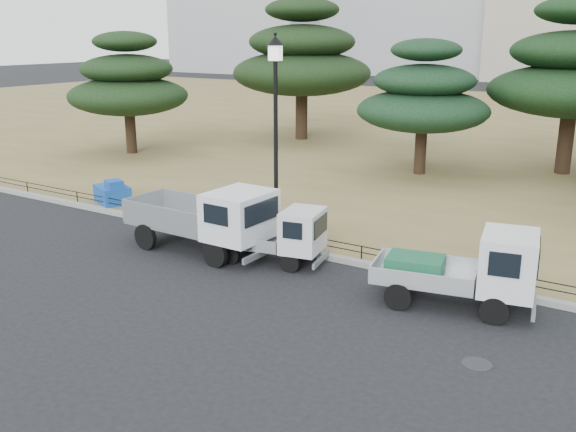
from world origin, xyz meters
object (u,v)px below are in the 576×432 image
Objects in this scene: street_lamp at (276,106)px; tarp_pile at (113,193)px; truck_kei_front at (278,235)px; truck_large at (207,216)px; truck_kei_rear at (466,269)px.

street_lamp reaches higher than tarp_pile.
truck_kei_front is 1.95× the size of tarp_pile.
tarp_pile is (-7.72, 0.47, -3.76)m from street_lamp.
street_lamp is (1.35, 1.68, 3.15)m from truck_large.
street_lamp reaches higher than truck_large.
truck_large is 6.75m from tarp_pile.
street_lamp is at bearing 113.62° from truck_kei_front.
truck_kei_front is at bearing 166.76° from truck_kei_rear.
street_lamp is (-6.40, 1.51, 3.31)m from truck_kei_rear.
truck_kei_rear reaches higher than truck_kei_front.
truck_large reaches higher than truck_kei_front.
street_lamp reaches higher than truck_kei_rear.
truck_kei_rear is 2.35× the size of tarp_pile.
street_lamp is 3.64× the size of tarp_pile.
truck_large reaches higher than tarp_pile.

